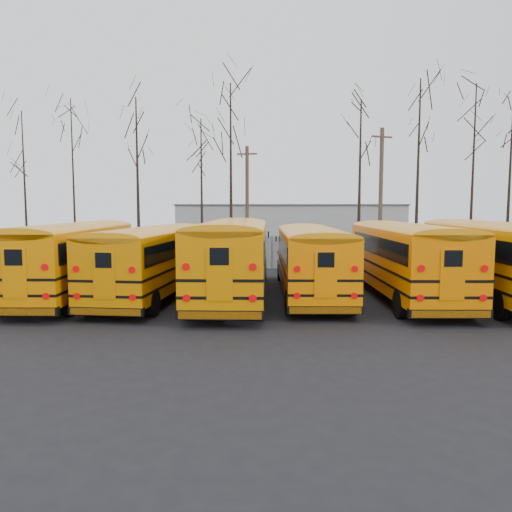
{
  "coord_description": "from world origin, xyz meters",
  "views": [
    {
      "loc": [
        -0.44,
        -19.12,
        3.85
      ],
      "look_at": [
        -0.87,
        3.77,
        1.6
      ],
      "focal_mm": 35.0,
      "sensor_mm": 36.0,
      "label": 1
    }
  ],
  "objects_px": {
    "bus_d": "(311,255)",
    "bus_e": "(404,254)",
    "bus_c": "(232,252)",
    "bus_b": "(153,256)",
    "utility_pole_left": "(247,202)",
    "bus_f": "(490,253)",
    "bus_a": "(73,253)",
    "utility_pole_right": "(381,193)"
  },
  "relations": [
    {
      "from": "bus_a",
      "to": "bus_b",
      "type": "relative_size",
      "value": 1.03
    },
    {
      "from": "utility_pole_left",
      "to": "utility_pole_right",
      "type": "bearing_deg",
      "value": 15.22
    },
    {
      "from": "utility_pole_left",
      "to": "utility_pole_right",
      "type": "height_order",
      "value": "utility_pole_right"
    },
    {
      "from": "bus_e",
      "to": "bus_b",
      "type": "bearing_deg",
      "value": 179.04
    },
    {
      "from": "bus_c",
      "to": "bus_d",
      "type": "distance_m",
      "value": 3.37
    },
    {
      "from": "bus_b",
      "to": "utility_pole_left",
      "type": "relative_size",
      "value": 1.38
    },
    {
      "from": "bus_e",
      "to": "bus_d",
      "type": "bearing_deg",
      "value": 173.73
    },
    {
      "from": "bus_d",
      "to": "bus_e",
      "type": "xyz_separation_m",
      "value": [
        3.85,
        -0.35,
        0.1
      ]
    },
    {
      "from": "bus_a",
      "to": "bus_e",
      "type": "distance_m",
      "value": 13.94
    },
    {
      "from": "bus_c",
      "to": "utility_pole_right",
      "type": "distance_m",
      "value": 18.93
    },
    {
      "from": "bus_c",
      "to": "bus_f",
      "type": "bearing_deg",
      "value": 0.65
    },
    {
      "from": "bus_d",
      "to": "bus_e",
      "type": "relative_size",
      "value": 0.95
    },
    {
      "from": "bus_b",
      "to": "utility_pole_left",
      "type": "height_order",
      "value": "utility_pole_left"
    },
    {
      "from": "bus_e",
      "to": "bus_f",
      "type": "relative_size",
      "value": 0.98
    },
    {
      "from": "utility_pole_right",
      "to": "utility_pole_left",
      "type": "bearing_deg",
      "value": 161.58
    },
    {
      "from": "bus_b",
      "to": "bus_d",
      "type": "xyz_separation_m",
      "value": [
        6.69,
        0.37,
        -0.01
      ]
    },
    {
      "from": "bus_d",
      "to": "bus_e",
      "type": "height_order",
      "value": "bus_e"
    },
    {
      "from": "utility_pole_left",
      "to": "utility_pole_right",
      "type": "xyz_separation_m",
      "value": [
        9.67,
        0.68,
        0.7
      ]
    },
    {
      "from": "bus_a",
      "to": "bus_b",
      "type": "height_order",
      "value": "bus_a"
    },
    {
      "from": "bus_a",
      "to": "bus_d",
      "type": "relative_size",
      "value": 1.05
    },
    {
      "from": "bus_c",
      "to": "utility_pole_left",
      "type": "distance_m",
      "value": 15.45
    },
    {
      "from": "bus_a",
      "to": "utility_pole_right",
      "type": "distance_m",
      "value": 22.97
    },
    {
      "from": "bus_a",
      "to": "bus_d",
      "type": "bearing_deg",
      "value": 0.77
    },
    {
      "from": "bus_e",
      "to": "utility_pole_left",
      "type": "relative_size",
      "value": 1.43
    },
    {
      "from": "bus_c",
      "to": "bus_f",
      "type": "xyz_separation_m",
      "value": [
        10.66,
        0.04,
        -0.03
      ]
    },
    {
      "from": "bus_e",
      "to": "bus_f",
      "type": "height_order",
      "value": "bus_f"
    },
    {
      "from": "bus_d",
      "to": "bus_c",
      "type": "bearing_deg",
      "value": -171.22
    },
    {
      "from": "utility_pole_left",
      "to": "bus_e",
      "type": "bearing_deg",
      "value": -53.57
    },
    {
      "from": "bus_f",
      "to": "bus_b",
      "type": "bearing_deg",
      "value": -179.77
    },
    {
      "from": "bus_b",
      "to": "utility_pole_left",
      "type": "bearing_deg",
      "value": 82.91
    },
    {
      "from": "bus_c",
      "to": "utility_pole_right",
      "type": "relative_size",
      "value": 1.27
    },
    {
      "from": "bus_c",
      "to": "bus_e",
      "type": "xyz_separation_m",
      "value": [
        7.18,
        0.19,
        -0.08
      ]
    },
    {
      "from": "bus_f",
      "to": "utility_pole_right",
      "type": "bearing_deg",
      "value": 94.11
    },
    {
      "from": "bus_a",
      "to": "bus_b",
      "type": "bearing_deg",
      "value": -2.37
    },
    {
      "from": "bus_a",
      "to": "utility_pole_left",
      "type": "relative_size",
      "value": 1.42
    },
    {
      "from": "bus_b",
      "to": "bus_c",
      "type": "distance_m",
      "value": 3.37
    },
    {
      "from": "bus_a",
      "to": "bus_f",
      "type": "bearing_deg",
      "value": -1.55
    },
    {
      "from": "bus_e",
      "to": "bus_f",
      "type": "distance_m",
      "value": 3.48
    },
    {
      "from": "bus_c",
      "to": "bus_d",
      "type": "height_order",
      "value": "bus_c"
    },
    {
      "from": "bus_e",
      "to": "utility_pole_left",
      "type": "height_order",
      "value": "utility_pole_left"
    },
    {
      "from": "utility_pole_right",
      "to": "bus_a",
      "type": "bearing_deg",
      "value": -158.87
    },
    {
      "from": "bus_b",
      "to": "utility_pole_right",
      "type": "relative_size",
      "value": 1.18
    }
  ]
}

